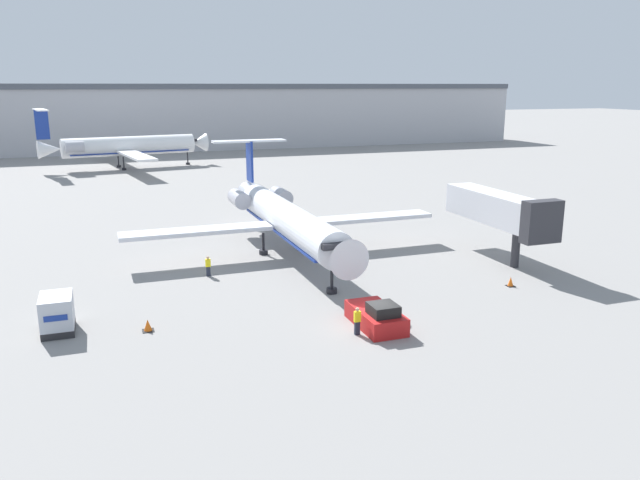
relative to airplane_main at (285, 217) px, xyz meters
name	(u,v)px	position (x,y,z in m)	size (l,w,h in m)	color
ground_plane	(373,328)	(0.13, -18.91, -3.44)	(600.00, 600.00, 0.00)	gray
terminal_building	(163,117)	(0.13, 101.09, 4.21)	(180.00, 16.80, 15.23)	#B2B2B7
airplane_main	(285,217)	(0.00, 0.00, 0.00)	(28.71, 28.75, 9.28)	silver
pushback_tug	(376,316)	(0.44, -18.68, -2.75)	(2.40, 4.83, 1.84)	#B21919
luggage_cart	(57,314)	(-18.54, -12.80, -2.26)	(1.91, 2.85, 2.36)	#232326
worker_near_tug	(357,320)	(-1.21, -19.47, -2.51)	(0.40, 0.25, 1.76)	#232838
worker_by_wing	(208,266)	(-7.75, -4.29, -2.58)	(0.40, 0.24, 1.65)	#232838
traffic_cone_left	(148,326)	(-13.29, -14.54, -3.08)	(0.71, 0.71, 0.75)	black
traffic_cone_right	(511,282)	(13.54, -14.66, -3.08)	(0.59, 0.59, 0.75)	black
airplane_parked_far_left	(124,146)	(-10.56, 67.49, 0.66)	(30.49, 36.14, 10.94)	white
jet_bridge	(500,210)	(17.08, -7.85, 1.02)	(3.20, 12.77, 6.19)	#2D2D33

